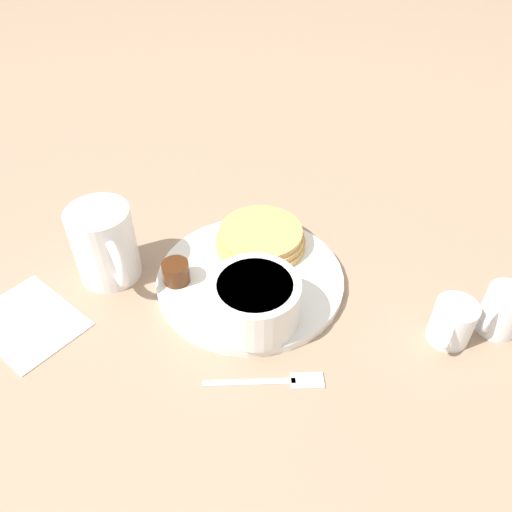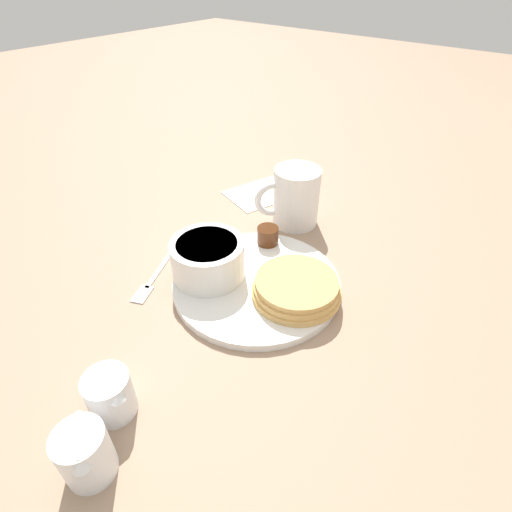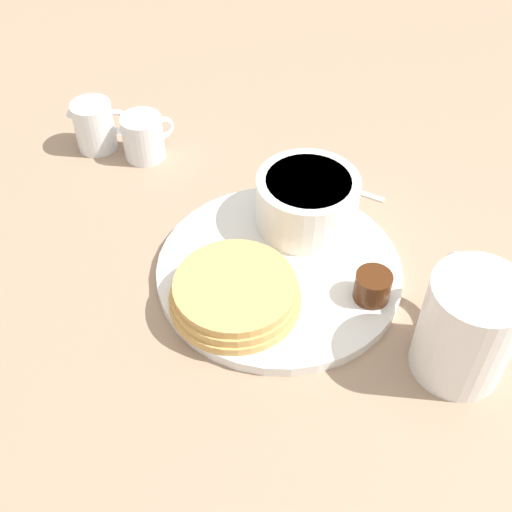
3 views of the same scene
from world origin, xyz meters
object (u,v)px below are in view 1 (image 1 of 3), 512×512
at_px(bowl, 255,300).
at_px(creamer_pitcher_near, 452,322).
at_px(creamer_pitcher_far, 502,310).
at_px(fork, 279,381).
at_px(plate, 250,279).
at_px(coffee_mug, 105,245).

bearing_deg(bowl, creamer_pitcher_near, 17.73).
xyz_separation_m(creamer_pitcher_near, creamer_pitcher_far, (0.05, 0.04, 0.00)).
relative_size(bowl, fork, 0.85).
bearing_deg(creamer_pitcher_far, fork, -140.81).
distance_m(plate, creamer_pitcher_far, 0.31).
distance_m(plate, creamer_pitcher_near, 0.25).
xyz_separation_m(plate, fork, (0.09, -0.13, -0.00)).
distance_m(plate, coffee_mug, 0.19).
height_order(creamer_pitcher_near, fork, creamer_pitcher_near).
xyz_separation_m(creamer_pitcher_near, fork, (-0.16, -0.14, -0.03)).
xyz_separation_m(plate, creamer_pitcher_near, (0.25, 0.01, 0.02)).
bearing_deg(bowl, plate, 118.10).
xyz_separation_m(bowl, creamer_pitcher_far, (0.27, 0.11, -0.01)).
distance_m(creamer_pitcher_near, creamer_pitcher_far, 0.06).
relative_size(plate, fork, 1.94).
relative_size(plate, creamer_pitcher_far, 3.65).
distance_m(bowl, fork, 0.10).
bearing_deg(creamer_pitcher_far, creamer_pitcher_near, -143.88).
distance_m(plate, fork, 0.16).
height_order(plate, bowl, bowl).
bearing_deg(creamer_pitcher_near, coffee_mug, -171.42).
height_order(bowl, fork, bowl).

